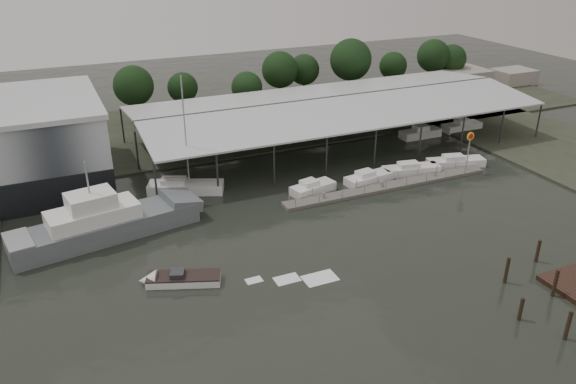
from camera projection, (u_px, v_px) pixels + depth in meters
name	position (u px, v px, depth m)	size (l,w,h in m)	color
ground	(316.00, 252.00, 55.27)	(200.00, 200.00, 0.00)	black
land_strip_far	(198.00, 128.00, 90.02)	(140.00, 30.00, 0.30)	#3C4030
land_strip_east	(565.00, 152.00, 80.23)	(20.00, 60.00, 0.30)	#3C4030
covered_boat_shed	(334.00, 101.00, 82.21)	(58.24, 24.00, 6.96)	#B8BABC
floating_dock	(388.00, 186.00, 69.04)	(28.00, 2.00, 1.40)	#615C56
shell_fuel_sign	(469.00, 144.00, 71.93)	(1.10, 0.18, 5.55)	#939598
distant_commercial_buildings	(477.00, 78.00, 113.45)	(22.00, 8.00, 4.00)	gray
grey_trawler	(107.00, 222.00, 57.49)	(19.98, 7.84, 8.84)	slate
white_sailboat	(185.00, 187.00, 67.75)	(9.28, 5.93, 14.43)	white
speedboat_underway	(177.00, 279.00, 50.14)	(17.49, 7.97, 2.00)	white
moored_cruiser_0	(312.00, 188.00, 67.67)	(5.96, 3.33, 1.70)	white
moored_cruiser_1	(368.00, 178.00, 70.33)	(6.51, 3.03, 1.70)	white
moored_cruiser_2	(411.00, 169.00, 72.93)	(7.77, 3.52, 1.70)	white
moored_cruiser_3	(455.00, 162.00, 75.31)	(8.02, 4.09, 1.70)	white
mooring_pilings	(546.00, 292.00, 47.25)	(8.46, 9.67, 3.72)	#2E2017
horizon_tree_line	(321.00, 68.00, 101.80)	(68.72, 11.69, 11.37)	black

